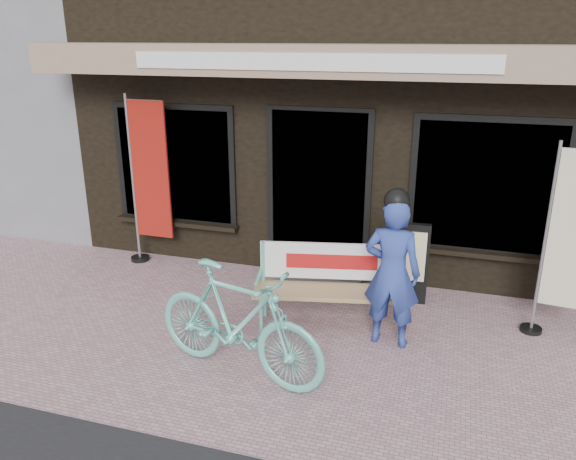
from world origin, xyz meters
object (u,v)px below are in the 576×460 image
(person, at_px, (392,270))
(menu_stand, at_px, (407,262))
(nobori_red, at_px, (148,179))
(bench, at_px, (331,279))
(nobori_cream, at_px, (568,241))
(bicycle, at_px, (238,322))

(person, xyz_separation_m, menu_stand, (0.07, 1.01, -0.31))
(nobori_red, xyz_separation_m, menu_stand, (3.48, -0.22, -0.69))
(bench, height_order, person, person)
(person, distance_m, nobori_cream, 1.79)
(nobori_red, xyz_separation_m, nobori_cream, (5.07, -0.58, -0.13))
(person, bearing_deg, bicycle, -138.55)
(bench, height_order, nobori_red, nobori_red)
(bench, distance_m, nobori_red, 3.00)
(bicycle, relative_size, menu_stand, 1.86)
(nobori_red, distance_m, nobori_cream, 5.11)
(bench, distance_m, menu_stand, 1.07)
(bench, xyz_separation_m, menu_stand, (0.73, 0.77, -0.02))
(nobori_red, relative_size, nobori_cream, 1.12)
(person, distance_m, menu_stand, 1.06)
(person, height_order, nobori_cream, nobori_cream)
(person, xyz_separation_m, nobori_red, (-3.42, 1.23, 0.38))
(bench, distance_m, nobori_cream, 2.42)
(bicycle, bearing_deg, nobori_cream, -46.62)
(nobori_red, height_order, nobori_cream, nobori_red)
(menu_stand, bearing_deg, nobori_cream, -15.73)
(nobori_red, bearing_deg, bicycle, -45.52)
(bicycle, distance_m, menu_stand, 2.40)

